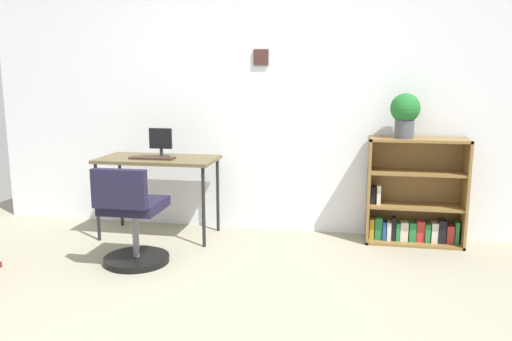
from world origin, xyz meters
The scene contains 8 objects.
ground_plane centered at (0.00, 0.00, 0.00)m, with size 6.24×6.24×0.00m, color gray.
wall_back centered at (0.00, 2.15, 1.28)m, with size 5.20×0.12×2.56m.
desk centered at (-0.78, 1.71, 0.68)m, with size 1.07×0.56×0.74m.
monitor centered at (-0.76, 1.75, 0.87)m, with size 0.21×0.15×0.27m.
keyboard centered at (-0.80, 1.62, 0.75)m, with size 0.41×0.12×0.02m, color #37241A.
office_chair centered at (-0.71, 0.94, 0.35)m, with size 0.52×0.55×0.81m.
bookshelf_low centered at (1.53, 1.96, 0.41)m, with size 0.84×0.30×0.95m.
potted_plant_on_shelf centered at (1.41, 1.90, 1.17)m, with size 0.25×0.25×0.39m.
Camera 1 is at (0.95, -2.66, 1.47)m, focal length 35.74 mm.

